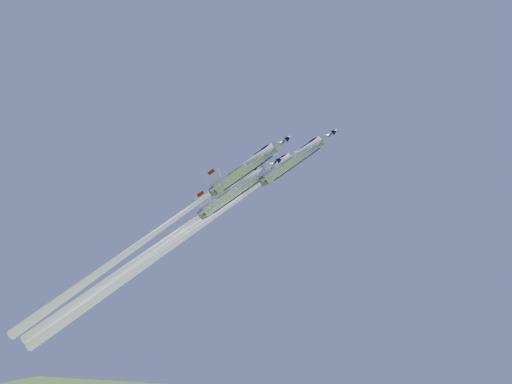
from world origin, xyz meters
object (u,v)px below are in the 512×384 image
(jet_lead, at_px, (185,237))
(jet_left, at_px, (173,241))
(jet_right, at_px, (154,233))
(jet_slot, at_px, (157,246))

(jet_lead, bearing_deg, jet_left, -147.46)
(jet_left, distance_m, jet_right, 15.23)
(jet_left, height_order, jet_right, jet_left)
(jet_lead, distance_m, jet_left, 8.29)
(jet_lead, distance_m, jet_slot, 5.58)
(jet_lead, bearing_deg, jet_slot, -97.18)
(jet_lead, bearing_deg, jet_right, -18.32)
(jet_slot, bearing_deg, jet_left, 172.24)
(jet_lead, height_order, jet_right, jet_lead)
(jet_lead, xyz_separation_m, jet_right, (-1.17, -8.49, -0.27))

